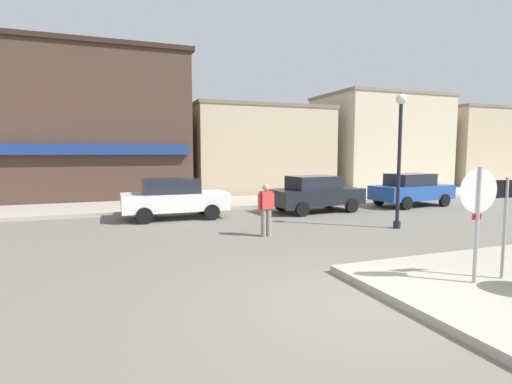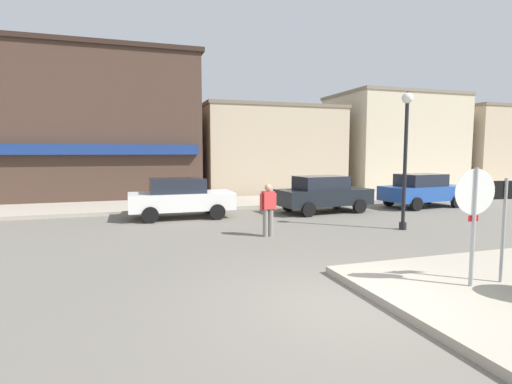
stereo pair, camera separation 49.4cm
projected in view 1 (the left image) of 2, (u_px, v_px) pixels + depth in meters
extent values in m
plane|color=#6B665B|center=(358.00, 304.00, 6.76)|extent=(160.00, 160.00, 0.00)
cube|color=#A89E8C|center=(194.00, 204.00, 19.22)|extent=(80.00, 4.00, 0.15)
cylinder|color=#9E9EA3|center=(477.00, 230.00, 7.32)|extent=(0.07, 0.07, 2.30)
cylinder|color=red|center=(478.00, 191.00, 7.27)|extent=(0.76, 0.09, 0.76)
cylinder|color=white|center=(479.00, 191.00, 7.26)|extent=(0.82, 0.09, 0.82)
cube|color=red|center=(477.00, 217.00, 7.31)|extent=(0.20, 0.03, 0.11)
cylinder|color=#9E9EA3|center=(504.00, 232.00, 7.59)|extent=(0.06, 0.06, 2.10)
cube|color=black|center=(506.00, 189.00, 7.51)|extent=(0.60, 0.07, 0.34)
cube|color=white|center=(506.00, 189.00, 7.52)|extent=(0.54, 0.06, 0.29)
cube|color=black|center=(506.00, 189.00, 7.53)|extent=(0.34, 0.04, 0.08)
cylinder|color=black|center=(399.00, 166.00, 13.32)|extent=(0.12, 0.12, 4.20)
cylinder|color=black|center=(397.00, 225.00, 13.52)|extent=(0.24, 0.24, 0.24)
sphere|color=white|center=(401.00, 99.00, 13.10)|extent=(0.36, 0.36, 0.36)
cone|color=black|center=(401.00, 95.00, 13.09)|extent=(0.32, 0.32, 0.18)
cube|color=white|center=(175.00, 201.00, 15.46)|extent=(4.01, 1.72, 0.66)
cube|color=#1E232D|center=(171.00, 186.00, 15.34)|extent=(2.09, 1.41, 0.56)
cylinder|color=black|center=(202.00, 207.00, 16.72)|extent=(0.60, 0.18, 0.60)
cylinder|color=black|center=(212.00, 212.00, 15.13)|extent=(0.60, 0.18, 0.60)
cylinder|color=black|center=(141.00, 209.00, 15.86)|extent=(0.60, 0.18, 0.60)
cylinder|color=black|center=(144.00, 216.00, 14.27)|extent=(0.60, 0.18, 0.60)
cube|color=black|center=(316.00, 196.00, 17.19)|extent=(4.13, 2.04, 0.66)
cube|color=#1E232D|center=(314.00, 182.00, 17.07)|extent=(2.19, 1.57, 0.56)
cylinder|color=black|center=(328.00, 201.00, 18.53)|extent=(0.61, 0.23, 0.60)
cylinder|color=black|center=(352.00, 206.00, 17.00)|extent=(0.61, 0.23, 0.60)
cylinder|color=black|center=(282.00, 204.00, 17.46)|extent=(0.61, 0.23, 0.60)
cylinder|color=black|center=(302.00, 209.00, 15.93)|extent=(0.61, 0.23, 0.60)
cube|color=#234C9E|center=(412.00, 192.00, 19.06)|extent=(4.15, 2.09, 0.66)
cube|color=#1E232D|center=(410.00, 179.00, 18.93)|extent=(2.21, 1.60, 0.56)
cylinder|color=black|center=(416.00, 197.00, 20.41)|extent=(0.62, 0.24, 0.60)
cylinder|color=black|center=(445.00, 200.00, 18.89)|extent=(0.62, 0.24, 0.60)
cylinder|color=black|center=(379.00, 199.00, 19.31)|extent=(0.62, 0.24, 0.60)
cylinder|color=black|center=(407.00, 203.00, 17.79)|extent=(0.62, 0.24, 0.60)
cylinder|color=gray|center=(269.00, 222.00, 12.23)|extent=(0.16, 0.16, 0.85)
cylinder|color=gray|center=(263.00, 223.00, 12.15)|extent=(0.16, 0.16, 0.85)
cube|color=#D13838|center=(266.00, 200.00, 12.12)|extent=(0.38, 0.26, 0.54)
sphere|color=tan|center=(266.00, 188.00, 12.08)|extent=(0.22, 0.22, 0.22)
cylinder|color=#D13838|center=(273.00, 201.00, 12.23)|extent=(0.10, 0.10, 0.52)
cylinder|color=#D13838|center=(259.00, 202.00, 12.02)|extent=(0.10, 0.10, 0.52)
cube|color=#473328|center=(82.00, 129.00, 22.85)|extent=(11.08, 8.48, 7.73)
cube|color=navy|center=(78.00, 149.00, 18.88)|extent=(10.53, 0.40, 0.50)
cube|color=#2E211A|center=(79.00, 58.00, 22.46)|extent=(11.42, 8.74, 0.24)
cube|color=tan|center=(258.00, 151.00, 25.68)|extent=(8.65, 5.20, 5.24)
cube|color=#716452|center=(258.00, 109.00, 25.41)|extent=(8.82, 5.30, 0.20)
cube|color=beige|center=(379.00, 144.00, 28.82)|extent=(8.30, 5.91, 6.38)
cube|color=gray|center=(381.00, 97.00, 28.49)|extent=(8.47, 6.02, 0.20)
cube|color=tan|center=(469.00, 149.00, 31.09)|extent=(6.45, 5.28, 5.70)
cube|color=#716452|center=(471.00, 110.00, 30.80)|extent=(6.58, 5.39, 0.20)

